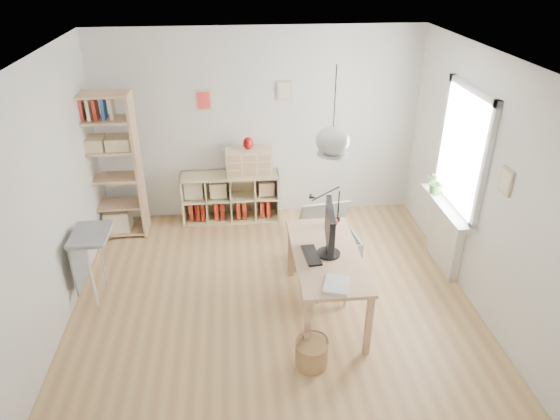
{
  "coord_description": "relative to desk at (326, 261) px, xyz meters",
  "views": [
    {
      "loc": [
        -0.37,
        -4.47,
        3.63
      ],
      "look_at": [
        0.1,
        0.3,
        1.05
      ],
      "focal_mm": 32.0,
      "sensor_mm": 36.0,
      "label": 1
    }
  ],
  "objects": [
    {
      "name": "ground",
      "position": [
        -0.55,
        0.15,
        -0.66
      ],
      "size": [
        4.5,
        4.5,
        0.0
      ],
      "primitive_type": "plane",
      "color": "tan",
      "rests_on": "ground"
    },
    {
      "name": "room_shell",
      "position": [
        -0.0,
        0.0,
        1.34
      ],
      "size": [
        4.5,
        4.5,
        4.5
      ],
      "color": "white",
      "rests_on": "ground"
    },
    {
      "name": "window_unit",
      "position": [
        1.68,
        0.75,
        0.89
      ],
      "size": [
        0.07,
        1.16,
        1.46
      ],
      "color": "white",
      "rests_on": "ground"
    },
    {
      "name": "radiator",
      "position": [
        1.64,
        0.75,
        -0.26
      ],
      "size": [
        0.1,
        0.8,
        0.8
      ],
      "primitive_type": "cube",
      "color": "white",
      "rests_on": "ground"
    },
    {
      "name": "windowsill",
      "position": [
        1.59,
        0.75,
        0.17
      ],
      "size": [
        0.22,
        1.2,
        0.06
      ],
      "primitive_type": "cube",
      "color": "white",
      "rests_on": "radiator"
    },
    {
      "name": "desk",
      "position": [
        0.0,
        0.0,
        0.0
      ],
      "size": [
        0.7,
        1.5,
        0.75
      ],
      "color": "#DFAE80",
      "rests_on": "ground"
    },
    {
      "name": "cube_shelf",
      "position": [
        -1.02,
        2.23,
        -0.36
      ],
      "size": [
        1.4,
        0.38,
        0.72
      ],
      "color": "beige",
      "rests_on": "ground"
    },
    {
      "name": "tall_bookshelf",
      "position": [
        -2.59,
        1.95,
        0.43
      ],
      "size": [
        0.8,
        0.38,
        2.0
      ],
      "color": "#DFAE80",
      "rests_on": "ground"
    },
    {
      "name": "side_table",
      "position": [
        -2.59,
        0.5,
        0.01
      ],
      "size": [
        0.4,
        0.55,
        0.85
      ],
      "color": "gray",
      "rests_on": "ground"
    },
    {
      "name": "chair",
      "position": [
        0.14,
        0.28,
        -0.24
      ],
      "size": [
        0.44,
        0.44,
        0.74
      ],
      "rotation": [
        0.0,
        0.0,
        -0.25
      ],
      "color": "gray",
      "rests_on": "ground"
    },
    {
      "name": "wicker_basket",
      "position": [
        -0.27,
        -0.8,
        -0.52
      ],
      "size": [
        0.32,
        0.31,
        0.44
      ],
      "rotation": [
        0.0,
        0.0,
        -0.06
      ],
      "color": "#A97D4C",
      "rests_on": "ground"
    },
    {
      "name": "storage_chest",
      "position": [
        0.27,
        1.01,
        -0.43
      ],
      "size": [
        0.75,
        0.82,
        0.69
      ],
      "rotation": [
        0.0,
        0.0,
        0.14
      ],
      "color": "silver",
      "rests_on": "ground"
    },
    {
      "name": "monitor",
      "position": [
        0.01,
        -0.02,
        0.4
      ],
      "size": [
        0.25,
        0.62,
        0.54
      ],
      "rotation": [
        0.0,
        0.0,
        -0.12
      ],
      "color": "black",
      "rests_on": "desk"
    },
    {
      "name": "keyboard",
      "position": [
        -0.17,
        -0.03,
        0.1
      ],
      "size": [
        0.18,
        0.4,
        0.02
      ],
      "primitive_type": "cube",
      "rotation": [
        0.0,
        0.0,
        0.08
      ],
      "color": "black",
      "rests_on": "desk"
    },
    {
      "name": "task_lamp",
      "position": [
        0.06,
        0.62,
        0.37
      ],
      "size": [
        0.39,
        0.14,
        0.41
      ],
      "color": "black",
      "rests_on": "desk"
    },
    {
      "name": "yarn_ball",
      "position": [
        0.16,
        0.55,
        0.16
      ],
      "size": [
        0.13,
        0.13,
        0.13
      ],
      "primitive_type": "sphere",
      "color": "#4D0A0E",
      "rests_on": "desk"
    },
    {
      "name": "paper_tray",
      "position": [
        -0.01,
        -0.57,
        0.11
      ],
      "size": [
        0.32,
        0.35,
        0.03
      ],
      "primitive_type": "cube",
      "rotation": [
        0.0,
        0.0,
        -0.34
      ],
      "color": "white",
      "rests_on": "desk"
    },
    {
      "name": "drawer_chest",
      "position": [
        -0.72,
        2.19,
        0.25
      ],
      "size": [
        0.66,
        0.31,
        0.37
      ],
      "primitive_type": "cube",
      "rotation": [
        0.0,
        0.0,
        -0.01
      ],
      "color": "beige",
      "rests_on": "cube_shelf"
    },
    {
      "name": "red_vase",
      "position": [
        -0.72,
        2.19,
        0.53
      ],
      "size": [
        0.15,
        0.15,
        0.17
      ],
      "primitive_type": "ellipsoid",
      "color": "#A50D0E",
      "rests_on": "drawer_chest"
    },
    {
      "name": "potted_plant",
      "position": [
        1.57,
        1.07,
        0.36
      ],
      "size": [
        0.34,
        0.32,
        0.31
      ],
      "primitive_type": "imported",
      "rotation": [
        0.0,
        0.0,
        0.34
      ],
      "color": "#335D23",
      "rests_on": "windowsill"
    }
  ]
}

